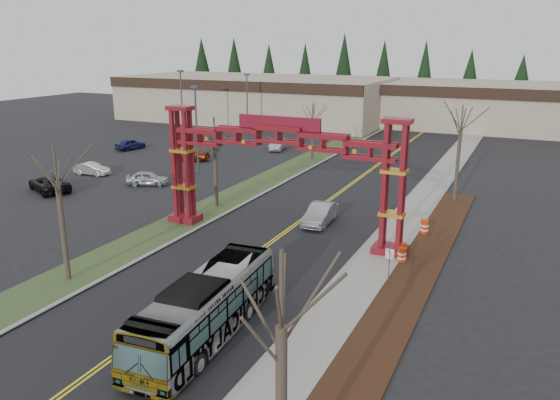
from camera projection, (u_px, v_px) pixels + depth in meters
The scene contains 33 objects.
ground at pixel (99, 368), 23.29m from camera, with size 200.00×200.00×0.00m, color black.
road at pixel (315, 210), 45.01m from camera, with size 12.00×110.00×0.02m, color black.
lane_line_left at pixel (314, 210), 45.06m from camera, with size 0.12×100.00×0.01m, color yellow.
lane_line_right at pixel (317, 210), 44.96m from camera, with size 0.12×100.00×0.01m, color yellow.
curb_right at pixel (389, 220), 42.48m from camera, with size 0.30×110.00×0.15m, color gray.
sidewalk_right at pixel (407, 222), 41.89m from camera, with size 2.60×110.00×0.14m, color gray.
landscape_strip at pixel (393, 314), 27.79m from camera, with size 2.60×50.00×0.12m, color #301D10.
grass_median at pixel (231, 199), 48.27m from camera, with size 4.00×110.00×0.08m, color #2E4623.
curb_left at pixel (250, 201), 47.51m from camera, with size 0.30×110.00×0.15m, color gray.
gateway_arch at pixel (279, 154), 37.27m from camera, with size 18.20×1.60×8.90m.
retail_building_west at pixel (256, 98), 97.04m from camera, with size 46.00×22.30×7.50m.
retail_building_east at pixel (499, 106), 87.72m from camera, with size 38.00×20.30×7.00m.
conifer_treeline at pixel (450, 81), 101.34m from camera, with size 116.10×5.60×13.00m.
transit_bus at pixel (207, 307), 25.37m from camera, with size 2.53×10.83×3.02m, color #A9ADB1.
silver_sedan at pixel (320, 214), 41.54m from camera, with size 1.63×4.67×1.54m, color #A5A8AD.
parked_car_near_a at pixel (148, 178), 52.83m from camera, with size 1.62×4.02×1.37m, color #B2B7BB.
parked_car_near_b at pixel (92, 169), 56.94m from camera, with size 1.34×3.84×1.27m, color silver.
parked_car_near_c at pixel (49, 183), 50.61m from camera, with size 2.53×5.50×1.53m, color black.
parked_car_mid_a at pixel (192, 155), 63.83m from camera, with size 1.71×4.20×1.22m, color maroon.
parked_car_mid_b at pixel (130, 144), 70.37m from camera, with size 1.64×4.07×1.39m, color navy.
parked_car_far_a at pixel (278, 144), 70.12m from camera, with size 1.53×4.37×1.44m, color #AEB0B6.
bare_tree_median_near at pixel (57, 182), 30.23m from camera, with size 3.16×3.16×8.02m.
bare_tree_median_mid at pixel (215, 144), 44.67m from camera, with size 3.27×3.27×7.56m.
bare_tree_median_far at pixel (313, 119), 63.67m from camera, with size 2.88×2.88×6.64m.
bare_tree_right_near at pixel (281, 328), 14.94m from camera, with size 3.43×3.43×8.13m.
bare_tree_right_far at pixel (461, 130), 45.84m from camera, with size 3.11×3.11×8.33m.
light_pole_near at pixel (196, 124), 56.37m from camera, with size 0.79×0.40×9.12m.
light_pole_mid at pixel (182, 100), 76.16m from camera, with size 0.84×0.42×9.67m.
light_pole_far at pixel (247, 100), 80.51m from camera, with size 0.78×0.39×8.94m.
street_sign at pixel (389, 259), 30.81m from camera, with size 0.50×0.07×2.19m.
barrel_south at pixel (402, 255), 34.21m from camera, with size 0.55×0.55×1.01m.
barrel_mid at pixel (403, 250), 35.23m from camera, with size 0.48×0.48×0.89m.
barrel_north at pixel (425, 227), 39.23m from camera, with size 0.59×0.59×1.09m.
Camera 1 is at (15.66, -15.15, 13.37)m, focal length 35.00 mm.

